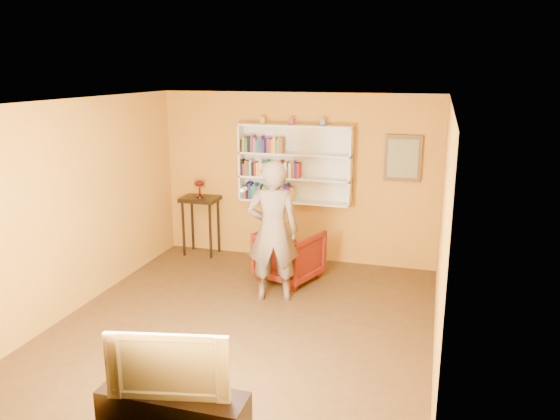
# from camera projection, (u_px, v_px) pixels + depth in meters

# --- Properties ---
(room_shell) EXTENTS (5.30, 5.80, 2.88)m
(room_shell) POSITION_uv_depth(u_px,v_px,m) (245.00, 245.00, 6.52)
(room_shell) COLOR #432D15
(room_shell) RESTS_ON ground
(bookshelf) EXTENTS (1.80, 0.29, 1.23)m
(bookshelf) POSITION_uv_depth(u_px,v_px,m) (296.00, 164.00, 8.61)
(bookshelf) COLOR white
(bookshelf) RESTS_ON room_shell
(books_row_lower) EXTENTS (0.85, 0.19, 0.27)m
(books_row_lower) POSITION_uv_depth(u_px,v_px,m) (268.00, 192.00, 8.74)
(books_row_lower) COLOR #217479
(books_row_lower) RESTS_ON bookshelf
(books_row_middle) EXTENTS (0.96, 0.19, 0.26)m
(books_row_middle) POSITION_uv_depth(u_px,v_px,m) (271.00, 169.00, 8.63)
(books_row_middle) COLOR black
(books_row_middle) RESTS_ON bookshelf
(books_row_upper) EXTENTS (0.69, 0.19, 0.26)m
(books_row_upper) POSITION_uv_depth(u_px,v_px,m) (263.00, 145.00, 8.57)
(books_row_upper) COLOR black
(books_row_upper) RESTS_ON bookshelf
(ornament_left) EXTENTS (0.08, 0.08, 0.11)m
(ornament_left) POSITION_uv_depth(u_px,v_px,m) (263.00, 120.00, 8.52)
(ornament_left) COLOR #A88630
(ornament_left) RESTS_ON bookshelf
(ornament_centre) EXTENTS (0.07, 0.07, 0.10)m
(ornament_centre) POSITION_uv_depth(u_px,v_px,m) (292.00, 121.00, 8.40)
(ornament_centre) COLOR maroon
(ornament_centre) RESTS_ON bookshelf
(ornament_right) EXTENTS (0.07, 0.07, 0.10)m
(ornament_right) POSITION_uv_depth(u_px,v_px,m) (323.00, 122.00, 8.27)
(ornament_right) COLOR slate
(ornament_right) RESTS_ON bookshelf
(framed_painting) EXTENTS (0.55, 0.05, 0.70)m
(framed_painting) POSITION_uv_depth(u_px,v_px,m) (403.00, 158.00, 8.17)
(framed_painting) COLOR #523917
(framed_painting) RESTS_ON room_shell
(console_table) EXTENTS (0.60, 0.46, 0.99)m
(console_table) POSITION_uv_depth(u_px,v_px,m) (200.00, 207.00, 9.09)
(console_table) COLOR black
(console_table) RESTS_ON ground
(ruby_lustre) EXTENTS (0.18, 0.17, 0.28)m
(ruby_lustre) POSITION_uv_depth(u_px,v_px,m) (200.00, 185.00, 8.99)
(ruby_lustre) COLOR maroon
(ruby_lustre) RESTS_ON console_table
(armchair) EXTENTS (1.05, 1.06, 0.76)m
(armchair) POSITION_uv_depth(u_px,v_px,m) (289.00, 255.00, 8.08)
(armchair) COLOR #4F0B05
(armchair) RESTS_ON ground
(person) EXTENTS (0.80, 0.63, 1.92)m
(person) POSITION_uv_depth(u_px,v_px,m) (273.00, 231.00, 7.24)
(person) COLOR brown
(person) RESTS_ON ground
(game_remote) EXTENTS (0.04, 0.15, 0.04)m
(game_remote) POSITION_uv_depth(u_px,v_px,m) (244.00, 189.00, 6.84)
(game_remote) COLOR silver
(game_remote) RESTS_ON person
(tv_cabinet) EXTENTS (1.27, 0.38, 0.45)m
(tv_cabinet) POSITION_uv_depth(u_px,v_px,m) (174.00, 416.00, 4.58)
(tv_cabinet) COLOR black
(tv_cabinet) RESTS_ON ground
(television) EXTENTS (1.01, 0.34, 0.58)m
(television) POSITION_uv_depth(u_px,v_px,m) (171.00, 361.00, 4.45)
(television) COLOR black
(television) RESTS_ON tv_cabinet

